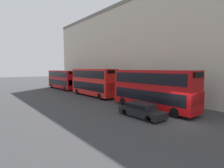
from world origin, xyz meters
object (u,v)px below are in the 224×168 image
at_px(bus_leading, 152,88).
at_px(pedestrian, 132,94).
at_px(bus_third_in_queue, 63,79).
at_px(car_dark_sedan, 141,110).
at_px(bus_second_in_queue, 93,81).

height_order(bus_leading, pedestrian, bus_leading).
height_order(bus_leading, bus_third_in_queue, bus_leading).
xyz_separation_m(bus_third_in_queue, car_dark_sedan, (-3.40, -26.71, -1.59)).
bearing_deg(bus_third_in_queue, car_dark_sedan, -97.25).
bearing_deg(bus_leading, bus_third_in_queue, 90.00).
height_order(bus_second_in_queue, pedestrian, bus_second_in_queue).
xyz_separation_m(bus_leading, car_dark_sedan, (-3.40, -1.43, -1.74)).
distance_m(bus_leading, pedestrian, 6.49).
xyz_separation_m(bus_third_in_queue, pedestrian, (2.51, -19.53, -1.51)).
bearing_deg(bus_second_in_queue, pedestrian, -69.23).
relative_size(bus_third_in_queue, car_dark_sedan, 2.36).
bearing_deg(pedestrian, bus_leading, -113.58).
bearing_deg(car_dark_sedan, bus_leading, 22.78).
bearing_deg(pedestrian, car_dark_sedan, -129.46).
distance_m(bus_second_in_queue, bus_third_in_queue, 12.91).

